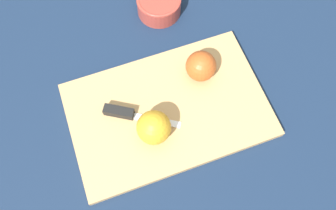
# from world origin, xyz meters

# --- Properties ---
(ground_plane) EXTENTS (4.00, 4.00, 0.00)m
(ground_plane) POSITION_xyz_m (0.00, 0.00, 0.00)
(ground_plane) COLOR #14233D
(cutting_board) EXTENTS (0.46, 0.32, 0.02)m
(cutting_board) POSITION_xyz_m (0.00, 0.00, 0.01)
(cutting_board) COLOR tan
(cutting_board) RESTS_ON ground_plane
(apple_half_left) EXTENTS (0.07, 0.07, 0.07)m
(apple_half_left) POSITION_xyz_m (-0.10, -0.05, 0.05)
(apple_half_left) COLOR #AD4C1E
(apple_half_left) RESTS_ON cutting_board
(apple_half_right) EXTENTS (0.07, 0.07, 0.07)m
(apple_half_right) POSITION_xyz_m (0.05, 0.04, 0.05)
(apple_half_right) COLOR gold
(apple_half_right) RESTS_ON cutting_board
(knife) EXTENTS (0.15, 0.12, 0.02)m
(knife) POSITION_xyz_m (0.09, -0.03, 0.03)
(knife) COLOR silver
(knife) RESTS_ON cutting_board
(bowl) EXTENTS (0.11, 0.11, 0.05)m
(bowl) POSITION_xyz_m (-0.10, -0.27, 0.03)
(bowl) COLOR #99382D
(bowl) RESTS_ON ground_plane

